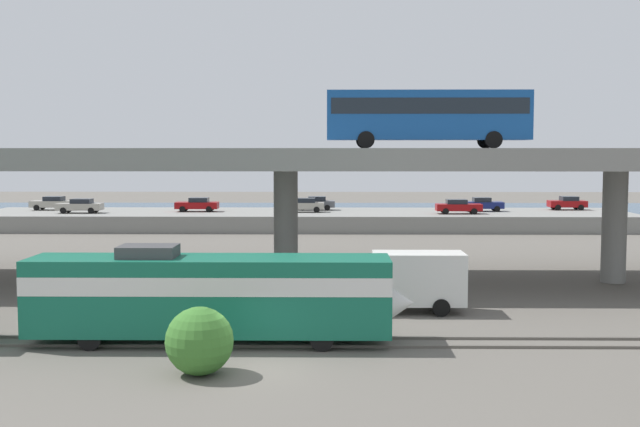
{
  "coord_description": "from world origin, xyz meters",
  "views": [
    {
      "loc": [
        2.79,
        -29.01,
        8.14
      ],
      "look_at": [
        2.13,
        20.46,
        4.25
      ],
      "focal_mm": 44.39,
      "sensor_mm": 36.0,
      "label": 1
    }
  ],
  "objects": [
    {
      "name": "ground_plane",
      "position": [
        0.0,
        0.0,
        0.0
      ],
      "size": [
        260.0,
        260.0,
        0.0
      ],
      "primitive_type": "plane",
      "color": "#605B54"
    },
    {
      "name": "rail_strip_near",
      "position": [
        0.0,
        3.24,
        0.06
      ],
      "size": [
        110.0,
        0.12,
        0.12
      ],
      "primitive_type": "cube",
      "color": "#59544C",
      "rests_on": "ground_plane"
    },
    {
      "name": "rail_strip_far",
      "position": [
        0.0,
        4.76,
        0.06
      ],
      "size": [
        110.0,
        0.12,
        0.12
      ],
      "primitive_type": "cube",
      "color": "#59544C",
      "rests_on": "ground_plane"
    },
    {
      "name": "train_locomotive",
      "position": [
        -1.56,
        4.0,
        2.19
      ],
      "size": [
        16.26,
        3.04,
        4.18
      ],
      "color": "#14664C",
      "rests_on": "ground_plane"
    },
    {
      "name": "highway_overpass",
      "position": [
        -0.0,
        20.0,
        7.49
      ],
      "size": [
        96.0,
        12.99,
        8.32
      ],
      "color": "gray",
      "rests_on": "ground_plane"
    },
    {
      "name": "transit_bus_on_overpass",
      "position": [
        8.56,
        18.53,
        10.38
      ],
      "size": [
        12.0,
        2.68,
        3.4
      ],
      "rotation": [
        0.0,
        0.0,
        3.14
      ],
      "color": "#14478C",
      "rests_on": "highway_overpass"
    },
    {
      "name": "service_truck_west",
      "position": [
        6.37,
        10.67,
        1.64
      ],
      "size": [
        6.8,
        2.46,
        3.04
      ],
      "rotation": [
        0.0,
        0.0,
        3.14
      ],
      "color": "silver",
      "rests_on": "ground_plane"
    },
    {
      "name": "pier_parking_lot",
      "position": [
        0.0,
        55.0,
        0.85
      ],
      "size": [
        68.97,
        13.04,
        1.71
      ],
      "primitive_type": "cube",
      "color": "gray",
      "rests_on": "ground_plane"
    },
    {
      "name": "parked_car_0",
      "position": [
        -23.39,
        52.94,
        2.48
      ],
      "size": [
        4.66,
        1.9,
        1.5
      ],
      "rotation": [
        0.0,
        0.0,
        3.14
      ],
      "color": "#9E998C",
      "rests_on": "pier_parking_lot"
    },
    {
      "name": "parked_car_1",
      "position": [
        28.91,
        58.19,
        2.48
      ],
      "size": [
        4.03,
        1.97,
        1.5
      ],
      "rotation": [
        0.0,
        0.0,
        3.14
      ],
      "color": "maroon",
      "rests_on": "pier_parking_lot"
    },
    {
      "name": "parked_car_2",
      "position": [
        0.09,
        54.52,
        2.48
      ],
      "size": [
        4.12,
        1.82,
        1.5
      ],
      "rotation": [
        0.0,
        0.0,
        3.14
      ],
      "color": "#9E998C",
      "rests_on": "pier_parking_lot"
    },
    {
      "name": "parked_car_3",
      "position": [
        15.98,
        52.5,
        2.48
      ],
      "size": [
        4.67,
        1.86,
        1.5
      ],
      "color": "maroon",
      "rests_on": "pier_parking_lot"
    },
    {
      "name": "parked_car_4",
      "position": [
        -11.47,
        55.15,
        2.48
      ],
      "size": [
        4.53,
        1.96,
        1.5
      ],
      "rotation": [
        0.0,
        0.0,
        3.14
      ],
      "color": "maroon",
      "rests_on": "pier_parking_lot"
    },
    {
      "name": "parked_car_5",
      "position": [
        19.2,
        55.93,
        2.48
      ],
      "size": [
        4.15,
        1.85,
        1.5
      ],
      "color": "navy",
      "rests_on": "pier_parking_lot"
    },
    {
      "name": "parked_car_6",
      "position": [
        -27.78,
        57.21,
        2.48
      ],
      "size": [
        4.52,
        1.98,
        1.5
      ],
      "rotation": [
        0.0,
        0.0,
        3.14
      ],
      "color": "#9E998C",
      "rests_on": "pier_parking_lot"
    },
    {
      "name": "parked_car_7",
      "position": [
        1.13,
        57.54,
        2.48
      ],
      "size": [
        4.32,
        1.89,
        1.5
      ],
      "rotation": [
        0.0,
        0.0,
        3.14
      ],
      "color": "#515459",
      "rests_on": "pier_parking_lot"
    },
    {
      "name": "harbor_water",
      "position": [
        0.0,
        78.0,
        0.0
      ],
      "size": [
        140.0,
        36.0,
        0.01
      ],
      "primitive_type": "cube",
      "color": "navy",
      "rests_on": "ground_plane"
    },
    {
      "name": "shrub_right",
      "position": [
        -1.98,
        -0.78,
        1.25
      ],
      "size": [
        2.5,
        2.5,
        2.5
      ],
      "primitive_type": "sphere",
      "color": "#3B782D",
      "rests_on": "ground_plane"
    }
  ]
}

